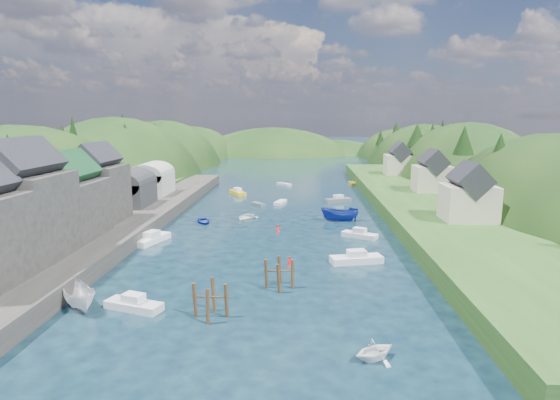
{
  "coord_description": "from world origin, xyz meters",
  "views": [
    {
      "loc": [
        3.36,
        -44.23,
        17.0
      ],
      "look_at": [
        0.0,
        28.0,
        4.0
      ],
      "focal_mm": 30.0,
      "sensor_mm": 36.0,
      "label": 1
    }
  ],
  "objects_px": {
    "channel_buoy_near": "(290,261)",
    "piling_cluster_near": "(211,303)",
    "piling_cluster_far": "(279,276)",
    "channel_buoy_far": "(278,228)"
  },
  "relations": [
    {
      "from": "piling_cluster_far",
      "to": "channel_buoy_far",
      "type": "bearing_deg",
      "value": 93.37
    },
    {
      "from": "channel_buoy_near",
      "to": "channel_buoy_far",
      "type": "height_order",
      "value": "same"
    },
    {
      "from": "piling_cluster_near",
      "to": "piling_cluster_far",
      "type": "height_order",
      "value": "piling_cluster_near"
    },
    {
      "from": "channel_buoy_near",
      "to": "channel_buoy_far",
      "type": "relative_size",
      "value": 1.0
    },
    {
      "from": "piling_cluster_near",
      "to": "channel_buoy_far",
      "type": "bearing_deg",
      "value": 82.26
    },
    {
      "from": "channel_buoy_near",
      "to": "piling_cluster_near",
      "type": "bearing_deg",
      "value": -113.69
    },
    {
      "from": "piling_cluster_near",
      "to": "piling_cluster_far",
      "type": "relative_size",
      "value": 1.03
    },
    {
      "from": "channel_buoy_near",
      "to": "channel_buoy_far",
      "type": "xyz_separation_m",
      "value": [
        -2.21,
        16.0,
        0.0
      ]
    },
    {
      "from": "piling_cluster_near",
      "to": "channel_buoy_far",
      "type": "height_order",
      "value": "piling_cluster_near"
    },
    {
      "from": "piling_cluster_far",
      "to": "channel_buoy_near",
      "type": "bearing_deg",
      "value": 83.46
    }
  ]
}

